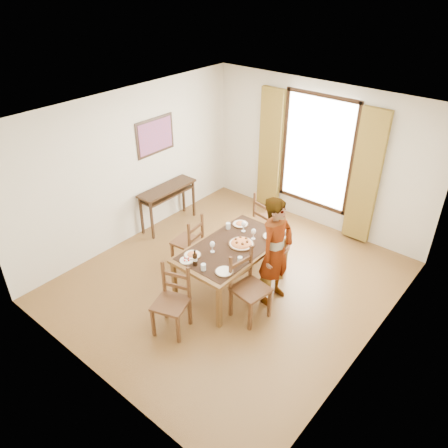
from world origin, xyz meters
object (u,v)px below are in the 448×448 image
Objects in this scene: man at (276,252)px; pasta_platter at (241,242)px; console_table at (167,193)px; dining_table at (233,249)px.

pasta_platter is at bearing 99.14° from man.
man is (2.76, -0.50, 0.17)m from console_table.
dining_table is at bearing 106.82° from man.
pasta_platter is (2.19, -0.56, 0.12)m from console_table.
dining_table is (2.10, -0.66, 0.01)m from console_table.
man is at bearing 13.79° from dining_table.
pasta_platter is (0.09, 0.10, 0.11)m from dining_table.
man reaches higher than dining_table.
man is at bearing -10.16° from console_table.
man is at bearing 6.11° from pasta_platter.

